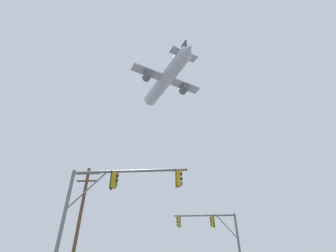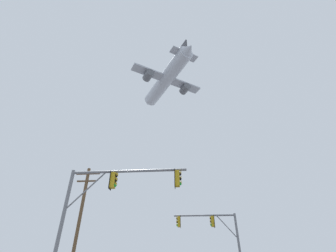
# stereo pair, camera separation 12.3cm
# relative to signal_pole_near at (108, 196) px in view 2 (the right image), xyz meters

# --- Properties ---
(signal_pole_near) EXTENTS (6.80, 0.51, 6.47)m
(signal_pole_near) POSITION_rel_signal_pole_near_xyz_m (0.00, 0.00, 0.00)
(signal_pole_near) COLOR slate
(signal_pole_near) RESTS_ON ground
(signal_pole_far) EXTENTS (5.64, 0.50, 6.00)m
(signal_pole_far) POSITION_rel_signal_pole_near_xyz_m (6.80, 10.06, -0.39)
(signal_pole_far) COLOR slate
(signal_pole_far) RESTS_ON ground
(utility_pole) EXTENTS (2.20, 0.28, 9.62)m
(utility_pole) POSITION_rel_signal_pole_near_xyz_m (-4.55, 7.39, 0.22)
(utility_pole) COLOR brown
(utility_pole) RESTS_ON ground
(airplane) EXTENTS (14.78, 19.14, 5.71)m
(airplane) POSITION_rel_signal_pole_near_xyz_m (1.22, 25.79, 32.99)
(airplane) COLOR #B7BCC6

